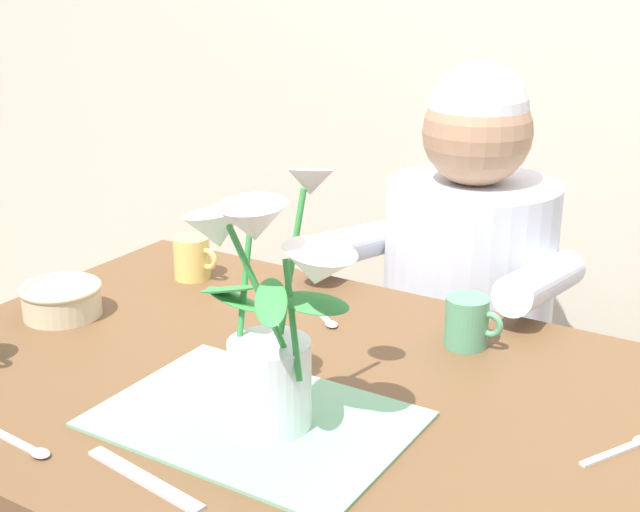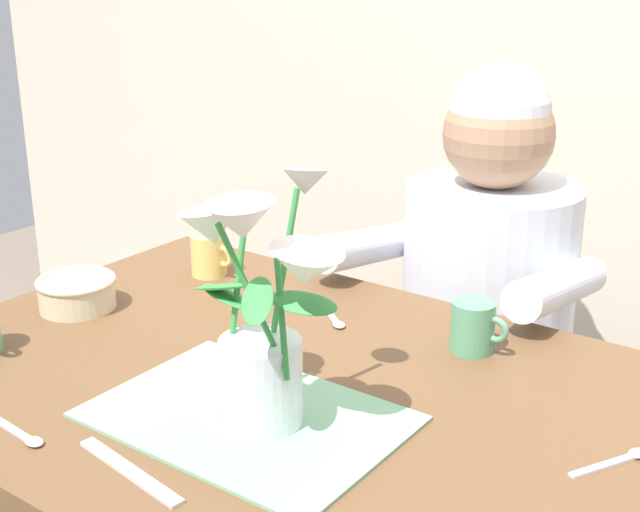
{
  "view_description": "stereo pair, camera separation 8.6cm",
  "coord_description": "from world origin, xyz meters",
  "px_view_note": "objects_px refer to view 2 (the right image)",
  "views": [
    {
      "loc": [
        0.6,
        -0.91,
        1.32
      ],
      "look_at": [
        0.01,
        0.05,
        0.92
      ],
      "focal_mm": 48.3,
      "sensor_mm": 36.0,
      "label": 1
    },
    {
      "loc": [
        0.68,
        -0.87,
        1.32
      ],
      "look_at": [
        0.01,
        0.05,
        0.92
      ],
      "focal_mm": 48.3,
      "sensor_mm": 36.0,
      "label": 2
    }
  ],
  "objects_px": {
    "dinner_knife": "(130,471)",
    "seated_person": "(483,347)",
    "flower_vase": "(260,317)",
    "ceramic_mug": "(210,255)",
    "tea_cup": "(473,326)",
    "ceramic_bowl": "(76,292)"
  },
  "relations": [
    {
      "from": "ceramic_mug",
      "to": "ceramic_bowl",
      "type": "bearing_deg",
      "value": -105.89
    },
    {
      "from": "ceramic_bowl",
      "to": "ceramic_mug",
      "type": "xyz_separation_m",
      "value": [
        0.07,
        0.26,
        0.01
      ]
    },
    {
      "from": "seated_person",
      "to": "tea_cup",
      "type": "distance_m",
      "value": 0.45
    },
    {
      "from": "dinner_knife",
      "to": "ceramic_mug",
      "type": "xyz_separation_m",
      "value": [
        -0.38,
        0.55,
        0.04
      ]
    },
    {
      "from": "tea_cup",
      "to": "dinner_knife",
      "type": "bearing_deg",
      "value": -108.15
    },
    {
      "from": "seated_person",
      "to": "flower_vase",
      "type": "height_order",
      "value": "seated_person"
    },
    {
      "from": "seated_person",
      "to": "tea_cup",
      "type": "xyz_separation_m",
      "value": [
        0.15,
        -0.37,
        0.22
      ]
    },
    {
      "from": "flower_vase",
      "to": "ceramic_bowl",
      "type": "bearing_deg",
      "value": 167.6
    },
    {
      "from": "dinner_knife",
      "to": "ceramic_bowl",
      "type": "bearing_deg",
      "value": 155.55
    },
    {
      "from": "dinner_knife",
      "to": "seated_person",
      "type": "bearing_deg",
      "value": 96.39
    },
    {
      "from": "ceramic_bowl",
      "to": "dinner_knife",
      "type": "distance_m",
      "value": 0.54
    },
    {
      "from": "seated_person",
      "to": "ceramic_bowl",
      "type": "relative_size",
      "value": 8.35
    },
    {
      "from": "ceramic_mug",
      "to": "dinner_knife",
      "type": "bearing_deg",
      "value": -55.38
    },
    {
      "from": "seated_person",
      "to": "ceramic_bowl",
      "type": "height_order",
      "value": "seated_person"
    },
    {
      "from": "tea_cup",
      "to": "ceramic_mug",
      "type": "height_order",
      "value": "same"
    },
    {
      "from": "flower_vase",
      "to": "seated_person",
      "type": "bearing_deg",
      "value": 92.12
    },
    {
      "from": "ceramic_mug",
      "to": "tea_cup",
      "type": "bearing_deg",
      "value": -0.89
    },
    {
      "from": "seated_person",
      "to": "flower_vase",
      "type": "relative_size",
      "value": 3.45
    },
    {
      "from": "seated_person",
      "to": "flower_vase",
      "type": "distance_m",
      "value": 0.8
    },
    {
      "from": "dinner_knife",
      "to": "tea_cup",
      "type": "bearing_deg",
      "value": 80.09
    },
    {
      "from": "flower_vase",
      "to": "dinner_knife",
      "type": "bearing_deg",
      "value": -107.57
    },
    {
      "from": "ceramic_bowl",
      "to": "flower_vase",
      "type": "bearing_deg",
      "value": -12.4
    }
  ]
}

